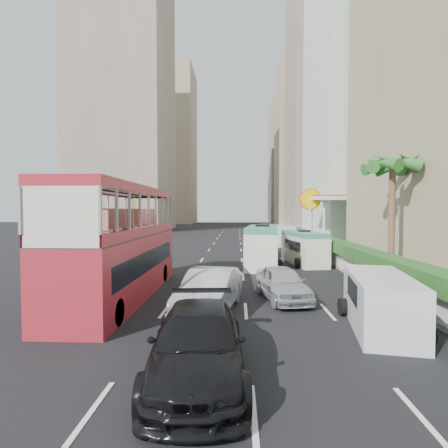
{
  "coord_description": "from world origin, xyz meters",
  "views": [
    {
      "loc": [
        -0.71,
        -15.66,
        3.98
      ],
      "look_at": [
        -1.5,
        4.0,
        3.2
      ],
      "focal_mm": 28.0,
      "sensor_mm": 36.0,
      "label": 1
    }
  ],
  "objects_px": {
    "van_asset": "(261,252)",
    "shell_station": "(336,221)",
    "minibus_far": "(304,248)",
    "double_decker_bus": "(122,242)",
    "panel_van_near": "(380,302)",
    "palm_tree": "(392,221)",
    "car_silver_lane_a": "(210,312)",
    "car_black": "(198,375)",
    "panel_van_far": "(282,235)",
    "minibus_near": "(262,246)",
    "car_silver_lane_b": "(282,299)"
  },
  "relations": [
    {
      "from": "car_silver_lane_b",
      "to": "car_black",
      "type": "bearing_deg",
      "value": -122.25
    },
    {
      "from": "minibus_near",
      "to": "shell_station",
      "type": "height_order",
      "value": "shell_station"
    },
    {
      "from": "double_decker_bus",
      "to": "car_black",
      "type": "bearing_deg",
      "value": -59.83
    },
    {
      "from": "minibus_near",
      "to": "panel_van_near",
      "type": "bearing_deg",
      "value": -70.74
    },
    {
      "from": "car_silver_lane_b",
      "to": "car_black",
      "type": "relative_size",
      "value": 0.79
    },
    {
      "from": "minibus_far",
      "to": "shell_station",
      "type": "distance_m",
      "value": 14.11
    },
    {
      "from": "car_silver_lane_a",
      "to": "palm_tree",
      "type": "bearing_deg",
      "value": 42.35
    },
    {
      "from": "van_asset",
      "to": "shell_station",
      "type": "xyz_separation_m",
      "value": [
        8.56,
        5.66,
        2.75
      ]
    },
    {
      "from": "minibus_far",
      "to": "van_asset",
      "type": "bearing_deg",
      "value": 101.34
    },
    {
      "from": "minibus_far",
      "to": "shell_station",
      "type": "relative_size",
      "value": 0.67
    },
    {
      "from": "panel_van_far",
      "to": "palm_tree",
      "type": "height_order",
      "value": "palm_tree"
    },
    {
      "from": "panel_van_near",
      "to": "panel_van_far",
      "type": "bearing_deg",
      "value": 99.38
    },
    {
      "from": "car_silver_lane_b",
      "to": "panel_van_near",
      "type": "xyz_separation_m",
      "value": [
        2.8,
        -3.73,
        0.9
      ]
    },
    {
      "from": "panel_van_near",
      "to": "palm_tree",
      "type": "height_order",
      "value": "palm_tree"
    },
    {
      "from": "van_asset",
      "to": "minibus_far",
      "type": "height_order",
      "value": "minibus_far"
    },
    {
      "from": "palm_tree",
      "to": "shell_station",
      "type": "relative_size",
      "value": 0.8
    },
    {
      "from": "van_asset",
      "to": "minibus_far",
      "type": "xyz_separation_m",
      "value": [
        2.72,
        -7.09,
        1.2
      ]
    },
    {
      "from": "double_decker_bus",
      "to": "palm_tree",
      "type": "bearing_deg",
      "value": 16.16
    },
    {
      "from": "double_decker_bus",
      "to": "palm_tree",
      "type": "xyz_separation_m",
      "value": [
        13.8,
        4.0,
        0.85
      ]
    },
    {
      "from": "double_decker_bus",
      "to": "panel_van_near",
      "type": "bearing_deg",
      "value": -21.14
    },
    {
      "from": "van_asset",
      "to": "shell_station",
      "type": "relative_size",
      "value": 0.61
    },
    {
      "from": "minibus_near",
      "to": "shell_station",
      "type": "bearing_deg",
      "value": 63.23
    },
    {
      "from": "palm_tree",
      "to": "minibus_near",
      "type": "bearing_deg",
      "value": 142.73
    },
    {
      "from": "minibus_far",
      "to": "panel_van_near",
      "type": "distance_m",
      "value": 14.14
    },
    {
      "from": "car_silver_lane_a",
      "to": "van_asset",
      "type": "xyz_separation_m",
      "value": [
        3.25,
        19.5,
        0.0
      ]
    },
    {
      "from": "panel_van_far",
      "to": "shell_station",
      "type": "relative_size",
      "value": 0.7
    },
    {
      "from": "panel_van_far",
      "to": "car_silver_lane_a",
      "type": "bearing_deg",
      "value": -103.75
    },
    {
      "from": "minibus_near",
      "to": "car_silver_lane_a",
      "type": "bearing_deg",
      "value": -97.9
    },
    {
      "from": "car_silver_lane_a",
      "to": "minibus_near",
      "type": "relative_size",
      "value": 0.79
    },
    {
      "from": "car_black",
      "to": "minibus_near",
      "type": "bearing_deg",
      "value": 76.75
    },
    {
      "from": "car_silver_lane_a",
      "to": "panel_van_near",
      "type": "relative_size",
      "value": 1.11
    },
    {
      "from": "panel_van_far",
      "to": "van_asset",
      "type": "bearing_deg",
      "value": -113.21
    },
    {
      "from": "car_silver_lane_a",
      "to": "shell_station",
      "type": "xyz_separation_m",
      "value": [
        11.81,
        25.16,
        2.75
      ]
    },
    {
      "from": "double_decker_bus",
      "to": "van_asset",
      "type": "xyz_separation_m",
      "value": [
        7.44,
        17.34,
        -2.53
      ]
    },
    {
      "from": "van_asset",
      "to": "palm_tree",
      "type": "relative_size",
      "value": 0.76
    },
    {
      "from": "minibus_near",
      "to": "panel_van_near",
      "type": "height_order",
      "value": "minibus_near"
    },
    {
      "from": "minibus_far",
      "to": "car_silver_lane_b",
      "type": "bearing_deg",
      "value": -115.26
    },
    {
      "from": "double_decker_bus",
      "to": "minibus_near",
      "type": "distance_m",
      "value": 11.59
    },
    {
      "from": "double_decker_bus",
      "to": "minibus_near",
      "type": "xyz_separation_m",
      "value": [
        7.03,
        9.15,
        -1.12
      ]
    },
    {
      "from": "car_silver_lane_a",
      "to": "minibus_far",
      "type": "bearing_deg",
      "value": 73.98
    },
    {
      "from": "double_decker_bus",
      "to": "minibus_far",
      "type": "xyz_separation_m",
      "value": [
        10.17,
        10.25,
        -1.33
      ]
    },
    {
      "from": "car_black",
      "to": "shell_station",
      "type": "bearing_deg",
      "value": 65.02
    },
    {
      "from": "car_black",
      "to": "palm_tree",
      "type": "relative_size",
      "value": 0.85
    },
    {
      "from": "car_black",
      "to": "palm_tree",
      "type": "distance_m",
      "value": 15.23
    },
    {
      "from": "car_silver_lane_a",
      "to": "minibus_far",
      "type": "distance_m",
      "value": 13.83
    },
    {
      "from": "double_decker_bus",
      "to": "van_asset",
      "type": "distance_m",
      "value": 19.04
    },
    {
      "from": "car_silver_lane_a",
      "to": "minibus_far",
      "type": "xyz_separation_m",
      "value": [
        5.97,
        12.41,
        1.2
      ]
    },
    {
      "from": "car_silver_lane_b",
      "to": "panel_van_far",
      "type": "distance_m",
      "value": 24.65
    },
    {
      "from": "car_silver_lane_b",
      "to": "shell_station",
      "type": "xyz_separation_m",
      "value": [
        8.73,
        23.16,
        2.75
      ]
    },
    {
      "from": "van_asset",
      "to": "palm_tree",
      "type": "xyz_separation_m",
      "value": [
        6.36,
        -13.34,
        3.38
      ]
    }
  ]
}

